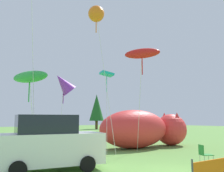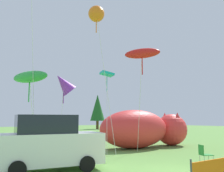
{
  "view_description": "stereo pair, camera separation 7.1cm",
  "coord_description": "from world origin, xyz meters",
  "px_view_note": "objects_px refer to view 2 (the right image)",
  "views": [
    {
      "loc": [
        -8.51,
        -6.0,
        2.16
      ],
      "look_at": [
        0.7,
        4.92,
        4.01
      ],
      "focal_mm": 40.0,
      "sensor_mm": 36.0,
      "label": 1
    },
    {
      "loc": [
        -8.45,
        -6.05,
        2.16
      ],
      "look_at": [
        0.7,
        4.92,
        4.01
      ],
      "focal_mm": 40.0,
      "sensor_mm": 36.0,
      "label": 2
    }
  ],
  "objects_px": {
    "folding_chair": "(204,153)",
    "kite_teal_diamond": "(107,75)",
    "parked_car": "(49,143)",
    "kite_purple_delta": "(64,83)",
    "inflatable_cat": "(144,130)",
    "kite_red_lizard": "(142,54)",
    "kite_orange_flower": "(96,14)",
    "kite_green_fish": "(30,77)"
  },
  "relations": [
    {
      "from": "folding_chair",
      "to": "kite_teal_diamond",
      "type": "distance_m",
      "value": 8.77
    },
    {
      "from": "parked_car",
      "to": "kite_teal_diamond",
      "type": "distance_m",
      "value": 8.52
    },
    {
      "from": "kite_orange_flower",
      "to": "folding_chair",
      "type": "bearing_deg",
      "value": -75.59
    },
    {
      "from": "kite_purple_delta",
      "to": "kite_green_fish",
      "type": "xyz_separation_m",
      "value": [
        -2.93,
        -1.73,
        -0.12
      ]
    },
    {
      "from": "folding_chair",
      "to": "kite_red_lizard",
      "type": "xyz_separation_m",
      "value": [
        -0.23,
        3.65,
        5.49
      ]
    },
    {
      "from": "kite_teal_diamond",
      "to": "kite_red_lizard",
      "type": "bearing_deg",
      "value": -94.31
    },
    {
      "from": "kite_red_lizard",
      "to": "kite_orange_flower",
      "type": "bearing_deg",
      "value": 117.06
    },
    {
      "from": "inflatable_cat",
      "to": "kite_orange_flower",
      "type": "height_order",
      "value": "kite_orange_flower"
    },
    {
      "from": "kite_orange_flower",
      "to": "kite_red_lizard",
      "type": "relative_size",
      "value": 1.5
    },
    {
      "from": "kite_teal_diamond",
      "to": "kite_green_fish",
      "type": "xyz_separation_m",
      "value": [
        -6.2,
        -1.35,
        -0.99
      ]
    },
    {
      "from": "inflatable_cat",
      "to": "kite_teal_diamond",
      "type": "bearing_deg",
      "value": 170.15
    },
    {
      "from": "parked_car",
      "to": "kite_teal_diamond",
      "type": "height_order",
      "value": "kite_teal_diamond"
    },
    {
      "from": "kite_purple_delta",
      "to": "kite_red_lizard",
      "type": "bearing_deg",
      "value": -54.02
    },
    {
      "from": "inflatable_cat",
      "to": "kite_green_fish",
      "type": "distance_m",
      "value": 9.52
    },
    {
      "from": "inflatable_cat",
      "to": "folding_chair",
      "type": "bearing_deg",
      "value": -106.03
    },
    {
      "from": "parked_car",
      "to": "folding_chair",
      "type": "height_order",
      "value": "parked_car"
    },
    {
      "from": "parked_car",
      "to": "kite_purple_delta",
      "type": "distance_m",
      "value": 6.23
    },
    {
      "from": "folding_chair",
      "to": "kite_teal_diamond",
      "type": "xyz_separation_m",
      "value": [
        0.05,
        7.39,
        4.72
      ]
    },
    {
      "from": "kite_green_fish",
      "to": "parked_car",
      "type": "bearing_deg",
      "value": -91.83
    },
    {
      "from": "parked_car",
      "to": "kite_orange_flower",
      "type": "relative_size",
      "value": 0.48
    },
    {
      "from": "inflatable_cat",
      "to": "kite_orange_flower",
      "type": "bearing_deg",
      "value": -171.23
    },
    {
      "from": "inflatable_cat",
      "to": "kite_orange_flower",
      "type": "distance_m",
      "value": 9.0
    },
    {
      "from": "inflatable_cat",
      "to": "kite_teal_diamond",
      "type": "relative_size",
      "value": 1.43
    },
    {
      "from": "parked_car",
      "to": "inflatable_cat",
      "type": "bearing_deg",
      "value": 33.33
    },
    {
      "from": "kite_red_lizard",
      "to": "parked_car",
      "type": "bearing_deg",
      "value": -177.67
    },
    {
      "from": "kite_purple_delta",
      "to": "kite_teal_diamond",
      "type": "distance_m",
      "value": 3.41
    },
    {
      "from": "kite_red_lizard",
      "to": "kite_purple_delta",
      "type": "xyz_separation_m",
      "value": [
        -2.99,
        4.12,
        -1.64
      ]
    },
    {
      "from": "kite_purple_delta",
      "to": "kite_teal_diamond",
      "type": "bearing_deg",
      "value": -6.59
    },
    {
      "from": "folding_chair",
      "to": "kite_red_lizard",
      "type": "bearing_deg",
      "value": 126.09
    },
    {
      "from": "kite_green_fish",
      "to": "kite_teal_diamond",
      "type": "bearing_deg",
      "value": 12.31
    },
    {
      "from": "parked_car",
      "to": "folding_chair",
      "type": "xyz_separation_m",
      "value": [
        6.24,
        -3.4,
        -0.58
      ]
    },
    {
      "from": "parked_car",
      "to": "kite_purple_delta",
      "type": "bearing_deg",
      "value": 70.07
    },
    {
      "from": "parked_car",
      "to": "folding_chair",
      "type": "distance_m",
      "value": 7.13
    },
    {
      "from": "folding_chair",
      "to": "kite_red_lizard",
      "type": "height_order",
      "value": "kite_red_lizard"
    },
    {
      "from": "kite_green_fish",
      "to": "kite_red_lizard",
      "type": "bearing_deg",
      "value": -21.98
    },
    {
      "from": "inflatable_cat",
      "to": "kite_green_fish",
      "type": "bearing_deg",
      "value": -169.24
    },
    {
      "from": "inflatable_cat",
      "to": "kite_teal_diamond",
      "type": "distance_m",
      "value": 4.97
    },
    {
      "from": "folding_chair",
      "to": "inflatable_cat",
      "type": "relative_size",
      "value": 0.12
    },
    {
      "from": "folding_chair",
      "to": "kite_teal_diamond",
      "type": "height_order",
      "value": "kite_teal_diamond"
    },
    {
      "from": "inflatable_cat",
      "to": "kite_orange_flower",
      "type": "xyz_separation_m",
      "value": [
        -4.53,
        -0.07,
        7.78
      ]
    },
    {
      "from": "kite_red_lizard",
      "to": "kite_teal_diamond",
      "type": "distance_m",
      "value": 3.83
    },
    {
      "from": "kite_orange_flower",
      "to": "kite_purple_delta",
      "type": "xyz_separation_m",
      "value": [
        -1.58,
        1.35,
        -4.67
      ]
    }
  ]
}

